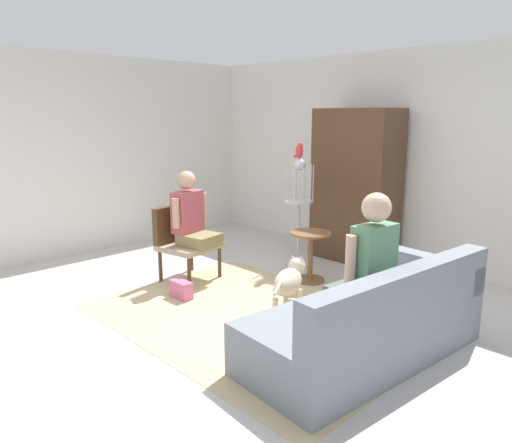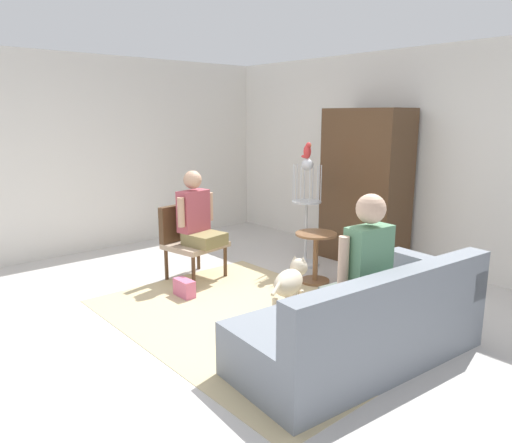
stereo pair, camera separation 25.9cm
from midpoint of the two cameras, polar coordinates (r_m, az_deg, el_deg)
ground_plane at (r=4.84m, az=-2.51°, el=-10.67°), size 7.62×7.62×0.00m
back_wall at (r=6.57m, az=15.24°, el=7.24°), size 6.95×0.12×2.71m
left_wall at (r=7.35m, az=-17.97°, el=7.58°), size 0.12×5.84×2.71m
area_rug at (r=4.69m, az=-1.61°, el=-11.37°), size 3.06×2.18×0.01m
couch at (r=3.98m, az=11.60°, el=-11.69°), size 1.08×2.13×0.82m
armchair at (r=5.77m, az=-9.93°, el=-1.73°), size 0.66×0.71×0.86m
person_on_couch at (r=3.79m, az=11.23°, el=-4.62°), size 0.47×0.52×0.92m
person_on_armchair at (r=5.60m, az=-8.94°, el=0.62°), size 0.52×0.53×0.85m
round_end_table at (r=5.62m, az=5.11°, el=-3.65°), size 0.47×0.47×0.59m
dog at (r=4.80m, az=2.41°, el=-6.94°), size 0.41×0.73×0.50m
bird_cage_stand at (r=6.18m, az=3.84°, el=0.82°), size 0.37×0.37×1.37m
parrot at (r=6.07m, az=3.90°, el=8.32°), size 0.17×0.10×0.20m
armoire_cabinet at (r=6.45m, az=10.55°, el=4.14°), size 1.07×0.56×1.98m
handbag at (r=5.24m, az=-10.21°, el=-7.91°), size 0.26×0.12×0.19m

